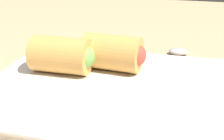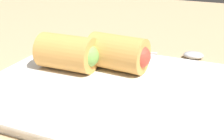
# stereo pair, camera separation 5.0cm
# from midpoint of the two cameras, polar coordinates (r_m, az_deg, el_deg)

# --- Properties ---
(table_surface) EXTENTS (1.80, 1.40, 0.02)m
(table_surface) POSITION_cam_midpoint_polar(r_m,az_deg,el_deg) (0.37, 3.60, -7.76)
(table_surface) COLOR tan
(table_surface) RESTS_ON ground
(serving_plate) EXTENTS (0.30, 0.24, 0.01)m
(serving_plate) POSITION_cam_midpoint_polar(r_m,az_deg,el_deg) (0.38, 3.79, -3.78)
(serving_plate) COLOR white
(serving_plate) RESTS_ON table_surface
(roll_front_left) EXTENTS (0.09, 0.05, 0.05)m
(roll_front_left) POSITION_cam_midpoint_polar(r_m,az_deg,el_deg) (0.41, 5.11, 2.98)
(roll_front_left) COLOR #D19347
(roll_front_left) RESTS_ON serving_plate
(roll_front_right) EXTENTS (0.08, 0.05, 0.05)m
(roll_front_right) POSITION_cam_midpoint_polar(r_m,az_deg,el_deg) (0.41, -4.27, 3.03)
(roll_front_right) COLOR #D19347
(roll_front_right) RESTS_ON serving_plate
(spoon) EXTENTS (0.20, 0.04, 0.01)m
(spoon) POSITION_cam_midpoint_polar(r_m,az_deg,el_deg) (0.52, 13.72, 2.82)
(spoon) COLOR #B2B2B7
(spoon) RESTS_ON table_surface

